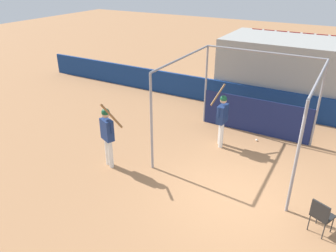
{
  "coord_description": "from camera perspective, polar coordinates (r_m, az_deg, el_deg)",
  "views": [
    {
      "loc": [
        1.84,
        -6.63,
        5.22
      ],
      "look_at": [
        -2.46,
        0.93,
        0.99
      ],
      "focal_mm": 35.0,
      "sensor_mm": 36.0,
      "label": 1
    }
  ],
  "objects": [
    {
      "name": "outfield_wall",
      "position": [
        13.28,
        19.71,
        3.57
      ],
      "size": [
        24.0,
        0.12,
        1.01
      ],
      "color": "navy",
      "rests_on": "ground"
    },
    {
      "name": "folding_chair",
      "position": [
        7.87,
        25.13,
        -13.71
      ],
      "size": [
        0.53,
        0.53,
        0.84
      ],
      "rotation": [
        0.0,
        0.0,
        -0.42
      ],
      "color": "black",
      "rests_on": "ground"
    },
    {
      "name": "baseball",
      "position": [
        11.3,
        15.18,
        -2.37
      ],
      "size": [
        0.07,
        0.07,
        0.07
      ],
      "color": "white",
      "rests_on": "ground"
    },
    {
      "name": "player_waiting",
      "position": [
        9.25,
        -10.5,
        -1.06
      ],
      "size": [
        0.78,
        0.53,
        2.08
      ],
      "rotation": [
        0.0,
        0.0,
        -0.4
      ],
      "color": "white",
      "rests_on": "ground"
    },
    {
      "name": "ground_plane",
      "position": [
        8.64,
        11.46,
        -11.85
      ],
      "size": [
        60.0,
        60.0,
        0.0
      ],
      "primitive_type": "plane",
      "color": "#A8754C"
    },
    {
      "name": "bleacher_section",
      "position": [
        14.58,
        21.54,
        8.71
      ],
      "size": [
        5.95,
        3.2,
        2.69
      ],
      "color": "#9E9E99",
      "rests_on": "ground"
    },
    {
      "name": "batting_cage",
      "position": [
        10.78,
        14.31,
        3.29
      ],
      "size": [
        3.83,
        3.71,
        2.86
      ],
      "color": "gray",
      "rests_on": "ground"
    },
    {
      "name": "player_batter",
      "position": [
        10.35,
        9.39,
        1.74
      ],
      "size": [
        0.52,
        0.94,
        1.88
      ],
      "rotation": [
        0.0,
        0.0,
        1.54
      ],
      "color": "white",
      "rests_on": "ground"
    }
  ]
}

